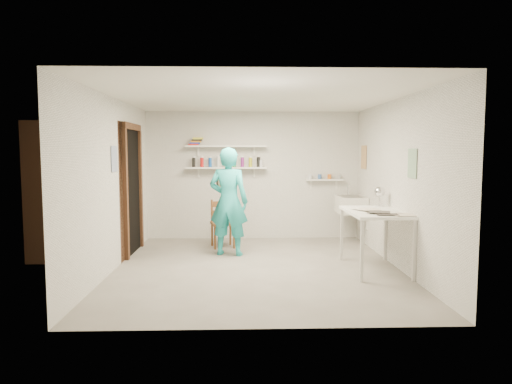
{
  "coord_description": "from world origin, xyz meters",
  "views": [
    {
      "loc": [
        -0.21,
        -6.37,
        1.65
      ],
      "look_at": [
        0.0,
        0.4,
        1.05
      ],
      "focal_mm": 32.0,
      "sensor_mm": 36.0,
      "label": 1
    }
  ],
  "objects_px": {
    "work_table": "(375,240)",
    "desk_lamp": "(380,192)",
    "wall_clock": "(226,183)",
    "man": "(229,202)",
    "wooden_chair": "(223,223)",
    "belfast_sink": "(351,205)"
  },
  "relations": [
    {
      "from": "man",
      "to": "desk_lamp",
      "type": "xyz_separation_m",
      "value": [
        2.27,
        -0.5,
        0.19
      ]
    },
    {
      "from": "wall_clock",
      "to": "man",
      "type": "bearing_deg",
      "value": -62.04
    },
    {
      "from": "man",
      "to": "work_table",
      "type": "relative_size",
      "value": 1.38
    },
    {
      "from": "man",
      "to": "wooden_chair",
      "type": "relative_size",
      "value": 2.08
    },
    {
      "from": "desk_lamp",
      "to": "wall_clock",
      "type": "bearing_deg",
      "value": 162.96
    },
    {
      "from": "belfast_sink",
      "to": "wooden_chair",
      "type": "distance_m",
      "value": 2.32
    },
    {
      "from": "work_table",
      "to": "desk_lamp",
      "type": "bearing_deg",
      "value": 67.58
    },
    {
      "from": "wooden_chair",
      "to": "desk_lamp",
      "type": "distance_m",
      "value": 2.7
    },
    {
      "from": "belfast_sink",
      "to": "man",
      "type": "bearing_deg",
      "value": -158.29
    },
    {
      "from": "man",
      "to": "wall_clock",
      "type": "distance_m",
      "value": 0.36
    },
    {
      "from": "man",
      "to": "wall_clock",
      "type": "height_order",
      "value": "man"
    },
    {
      "from": "belfast_sink",
      "to": "wall_clock",
      "type": "relative_size",
      "value": 1.94
    },
    {
      "from": "wall_clock",
      "to": "desk_lamp",
      "type": "xyz_separation_m",
      "value": [
        2.32,
        -0.71,
        -0.09
      ]
    },
    {
      "from": "belfast_sink",
      "to": "man",
      "type": "height_order",
      "value": "man"
    },
    {
      "from": "wall_clock",
      "to": "desk_lamp",
      "type": "relative_size",
      "value": 1.98
    },
    {
      "from": "work_table",
      "to": "belfast_sink",
      "type": "bearing_deg",
      "value": 86.62
    },
    {
      "from": "work_table",
      "to": "desk_lamp",
      "type": "relative_size",
      "value": 8.0
    },
    {
      "from": "wall_clock",
      "to": "work_table",
      "type": "relative_size",
      "value": 0.25
    },
    {
      "from": "belfast_sink",
      "to": "wooden_chair",
      "type": "height_order",
      "value": "belfast_sink"
    },
    {
      "from": "belfast_sink",
      "to": "wall_clock",
      "type": "distance_m",
      "value": 2.36
    },
    {
      "from": "wooden_chair",
      "to": "desk_lamp",
      "type": "bearing_deg",
      "value": -37.72
    },
    {
      "from": "desk_lamp",
      "to": "belfast_sink",
      "type": "bearing_deg",
      "value": 94.05
    }
  ]
}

